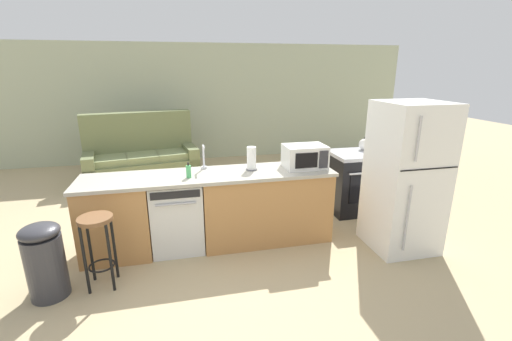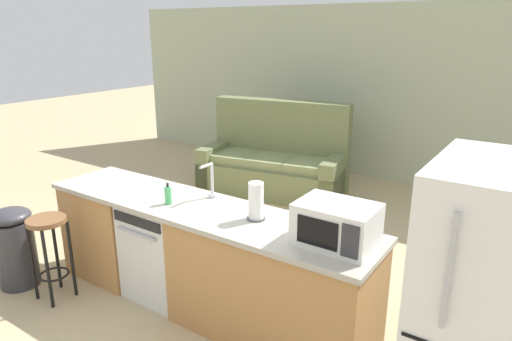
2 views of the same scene
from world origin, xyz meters
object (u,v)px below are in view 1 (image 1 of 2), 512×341
(microwave, at_px, (305,156))
(kettle, at_px, (365,144))
(paper_towel_roll, at_px, (251,159))
(stove_range, at_px, (356,182))
(dishwasher, at_px, (177,215))
(refrigerator, at_px, (406,178))
(soap_bottle, at_px, (189,171))
(bar_stool, at_px, (98,237))
(trash_bin, at_px, (45,260))
(couch, at_px, (142,159))

(microwave, distance_m, kettle, 1.38)
(kettle, bearing_deg, paper_towel_roll, -161.32)
(paper_towel_roll, bearing_deg, stove_range, 16.43)
(dishwasher, bearing_deg, refrigerator, -11.93)
(dishwasher, xyz_separation_m, soap_bottle, (0.16, -0.09, 0.55))
(microwave, distance_m, bar_stool, 2.44)
(dishwasher, xyz_separation_m, trash_bin, (-1.21, -0.67, -0.04))
(paper_towel_roll, bearing_deg, soap_bottle, -169.43)
(refrigerator, height_order, kettle, refrigerator)
(paper_towel_roll, xyz_separation_m, kettle, (1.86, 0.63, -0.05))
(dishwasher, distance_m, microwave, 1.68)
(refrigerator, bearing_deg, microwave, 152.10)
(refrigerator, bearing_deg, trash_bin, -178.19)
(refrigerator, relative_size, paper_towel_roll, 6.14)
(soap_bottle, bearing_deg, microwave, 3.62)
(trash_bin, xyz_separation_m, couch, (0.56, 3.50, 0.02))
(refrigerator, height_order, bar_stool, refrigerator)
(stove_range, distance_m, microwave, 1.31)
(kettle, bearing_deg, stove_range, -142.29)
(refrigerator, height_order, paper_towel_roll, refrigerator)
(stove_range, xyz_separation_m, trash_bin, (-3.81, -1.22, -0.07))
(stove_range, relative_size, trash_bin, 1.22)
(refrigerator, xyz_separation_m, bar_stool, (-3.34, -0.06, -0.33))
(trash_bin, relative_size, couch, 0.35)
(paper_towel_roll, distance_m, couch, 3.25)
(kettle, bearing_deg, dishwasher, -166.22)
(microwave, bearing_deg, stove_range, 27.97)
(kettle, bearing_deg, soap_bottle, -163.58)
(dishwasher, relative_size, bar_stool, 1.14)
(bar_stool, bearing_deg, kettle, 20.14)
(stove_range, height_order, couch, couch)
(refrigerator, height_order, microwave, refrigerator)
(soap_bottle, distance_m, bar_stool, 1.13)
(dishwasher, bearing_deg, soap_bottle, -29.63)
(soap_bottle, relative_size, kettle, 0.86)
(microwave, distance_m, soap_bottle, 1.41)
(soap_bottle, relative_size, bar_stool, 0.24)
(refrigerator, xyz_separation_m, couch, (-3.24, 3.38, -0.47))
(refrigerator, distance_m, paper_towel_roll, 1.80)
(dishwasher, bearing_deg, couch, 102.84)
(soap_bottle, bearing_deg, dishwasher, 150.37)
(dishwasher, xyz_separation_m, couch, (-0.64, 2.83, -0.03))
(dishwasher, distance_m, trash_bin, 1.38)
(bar_stool, bearing_deg, trash_bin, -172.54)
(kettle, distance_m, trash_bin, 4.24)
(stove_range, bearing_deg, soap_bottle, -165.34)
(paper_towel_roll, xyz_separation_m, couch, (-1.55, 2.78, -0.64))
(couch, bearing_deg, bar_stool, -91.65)
(soap_bottle, relative_size, trash_bin, 0.24)
(dishwasher, distance_m, soap_bottle, 0.58)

